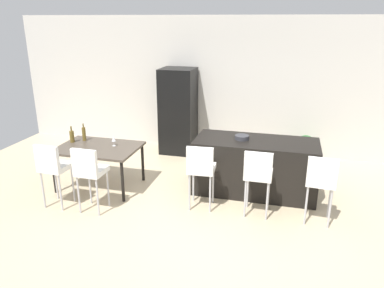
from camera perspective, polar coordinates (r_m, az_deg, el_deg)
name	(u,v)px	position (r m, az deg, el deg)	size (l,w,h in m)	color
ground_plane	(202,203)	(6.02, 1.62, -9.17)	(10.00, 10.00, 0.00)	#C6B28E
back_wall	(232,86)	(8.10, 6.19, 8.98)	(10.00, 0.12, 2.90)	beige
kitchen_island	(255,166)	(6.31, 9.73, -3.44)	(2.02, 0.87, 0.92)	black
bar_chair_left	(201,167)	(5.58, 1.40, -3.58)	(0.43, 0.43, 1.05)	white
bar_chair_middle	(258,173)	(5.46, 10.22, -4.40)	(0.40, 0.40, 1.05)	white
bar_chair_right	(321,179)	(5.48, 19.37, -5.14)	(0.43, 0.43, 1.05)	white
dining_table	(98,150)	(6.54, -14.30, -0.94)	(1.38, 0.98, 0.74)	#4C4238
dining_chair_near	(53,165)	(6.02, -20.78, -3.11)	(0.42, 0.42, 1.05)	white
dining_chair_far	(89,169)	(5.70, -15.64, -3.81)	(0.41, 0.41, 1.05)	white
wine_bottle_far	(84,134)	(6.88, -16.39, 1.53)	(0.06, 0.06, 0.31)	brown
wine_bottle_corner	(72,136)	(6.86, -18.11, 1.16)	(0.08, 0.08, 0.29)	brown
wine_glass_left	(114,139)	(6.46, -12.05, 0.77)	(0.07, 0.07, 0.17)	silver
refrigerator	(178,111)	(8.02, -2.14, 5.11)	(0.72, 0.68, 1.84)	black
fruit_bowl	(242,137)	(6.17, 7.75, 1.03)	(0.23, 0.23, 0.07)	#333338
potted_plant	(305,147)	(7.85, 17.16, -0.44)	(0.38, 0.38, 0.59)	beige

